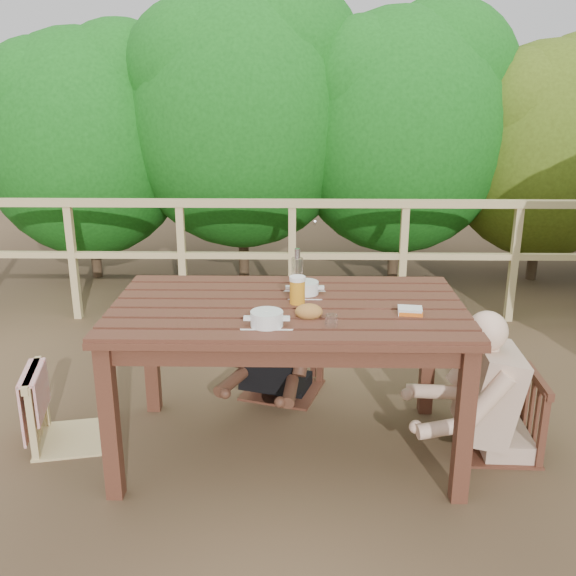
{
  "coord_description": "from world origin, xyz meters",
  "views": [
    {
      "loc": [
        0.05,
        -3.05,
        1.9
      ],
      "look_at": [
        0.0,
        0.05,
        0.9
      ],
      "focal_mm": 40.09,
      "sensor_mm": 36.0,
      "label": 1
    }
  ],
  "objects_px": {
    "chair_far": "(282,325)",
    "beer_glass": "(297,291)",
    "soup_far": "(305,289)",
    "chair_left": "(66,373)",
    "tumbler": "(331,322)",
    "table": "(288,380)",
    "diner_right": "(514,338)",
    "woman": "(282,303)",
    "soup_near": "(267,320)",
    "butter_tub": "(410,312)",
    "bread_roll": "(309,312)",
    "chair_right": "(504,380)",
    "bottle": "(297,272)"
  },
  "relations": [
    {
      "from": "chair_far",
      "to": "beer_glass",
      "type": "relative_size",
      "value": 5.79
    },
    {
      "from": "soup_far",
      "to": "chair_left",
      "type": "bearing_deg",
      "value": -175.79
    },
    {
      "from": "tumbler",
      "to": "table",
      "type": "bearing_deg",
      "value": 123.98
    },
    {
      "from": "chair_far",
      "to": "beer_glass",
      "type": "distance_m",
      "value": 0.81
    },
    {
      "from": "soup_far",
      "to": "diner_right",
      "type": "bearing_deg",
      "value": -7.62
    },
    {
      "from": "table",
      "to": "beer_glass",
      "type": "relative_size",
      "value": 11.25
    },
    {
      "from": "woman",
      "to": "soup_near",
      "type": "relative_size",
      "value": 4.66
    },
    {
      "from": "tumbler",
      "to": "butter_tub",
      "type": "bearing_deg",
      "value": 22.88
    },
    {
      "from": "table",
      "to": "bread_roll",
      "type": "xyz_separation_m",
      "value": [
        0.1,
        -0.18,
        0.45
      ]
    },
    {
      "from": "bread_roll",
      "to": "tumbler",
      "type": "bearing_deg",
      "value": -50.12
    },
    {
      "from": "chair_far",
      "to": "chair_left",
      "type": "bearing_deg",
      "value": -134.55
    },
    {
      "from": "table",
      "to": "chair_far",
      "type": "height_order",
      "value": "chair_far"
    },
    {
      "from": "bread_roll",
      "to": "chair_far",
      "type": "bearing_deg",
      "value": 99.71
    },
    {
      "from": "diner_right",
      "to": "chair_left",
      "type": "bearing_deg",
      "value": 90.77
    },
    {
      "from": "soup_far",
      "to": "chair_right",
      "type": "bearing_deg",
      "value": -7.83
    },
    {
      "from": "bottle",
      "to": "tumbler",
      "type": "relative_size",
      "value": 3.72
    },
    {
      "from": "chair_far",
      "to": "beer_glass",
      "type": "height_order",
      "value": "beer_glass"
    },
    {
      "from": "bread_roll",
      "to": "tumbler",
      "type": "relative_size",
      "value": 1.92
    },
    {
      "from": "table",
      "to": "diner_right",
      "type": "relative_size",
      "value": 1.37
    },
    {
      "from": "woman",
      "to": "beer_glass",
      "type": "relative_size",
      "value": 7.54
    },
    {
      "from": "chair_left",
      "to": "woman",
      "type": "distance_m",
      "value": 1.32
    },
    {
      "from": "woman",
      "to": "bread_roll",
      "type": "distance_m",
      "value": 0.94
    },
    {
      "from": "tumbler",
      "to": "butter_tub",
      "type": "xyz_separation_m",
      "value": [
        0.38,
        0.16,
        -0.01
      ]
    },
    {
      "from": "bread_roll",
      "to": "table",
      "type": "bearing_deg",
      "value": 119.49
    },
    {
      "from": "chair_far",
      "to": "woman",
      "type": "relative_size",
      "value": 0.77
    },
    {
      "from": "bread_roll",
      "to": "bottle",
      "type": "relative_size",
      "value": 0.52
    },
    {
      "from": "butter_tub",
      "to": "soup_near",
      "type": "bearing_deg",
      "value": -158.81
    },
    {
      "from": "chair_far",
      "to": "diner_right",
      "type": "relative_size",
      "value": 0.7
    },
    {
      "from": "table",
      "to": "beer_glass",
      "type": "xyz_separation_m",
      "value": [
        0.05,
        0.01,
        0.49
      ]
    },
    {
      "from": "beer_glass",
      "to": "butter_tub",
      "type": "relative_size",
      "value": 1.35
    },
    {
      "from": "chair_left",
      "to": "chair_far",
      "type": "distance_m",
      "value": 1.3
    },
    {
      "from": "woman",
      "to": "butter_tub",
      "type": "distance_m",
      "value": 1.09
    },
    {
      "from": "chair_left",
      "to": "bottle",
      "type": "distance_m",
      "value": 1.35
    },
    {
      "from": "beer_glass",
      "to": "chair_right",
      "type": "bearing_deg",
      "value": 0.75
    },
    {
      "from": "diner_right",
      "to": "bread_roll",
      "type": "relative_size",
      "value": 9.71
    },
    {
      "from": "chair_right",
      "to": "beer_glass",
      "type": "xyz_separation_m",
      "value": [
        -1.08,
        -0.01,
        0.49
      ]
    },
    {
      "from": "soup_far",
      "to": "tumbler",
      "type": "bearing_deg",
      "value": -75.9
    },
    {
      "from": "tumbler",
      "to": "diner_right",
      "type": "bearing_deg",
      "value": 18.83
    },
    {
      "from": "table",
      "to": "butter_tub",
      "type": "distance_m",
      "value": 0.74
    },
    {
      "from": "chair_right",
      "to": "tumbler",
      "type": "xyz_separation_m",
      "value": [
        -0.93,
        -0.33,
        0.44
      ]
    },
    {
      "from": "woman",
      "to": "beer_glass",
      "type": "distance_m",
      "value": 0.77
    },
    {
      "from": "chair_left",
      "to": "butter_tub",
      "type": "bearing_deg",
      "value": -108.67
    },
    {
      "from": "chair_left",
      "to": "tumbler",
      "type": "bearing_deg",
      "value": -116.88
    },
    {
      "from": "bread_roll",
      "to": "butter_tub",
      "type": "xyz_separation_m",
      "value": [
        0.49,
        0.04,
        -0.01
      ]
    },
    {
      "from": "woman",
      "to": "tumbler",
      "type": "distance_m",
      "value": 1.07
    },
    {
      "from": "diner_right",
      "to": "butter_tub",
      "type": "distance_m",
      "value": 0.63
    },
    {
      "from": "soup_far",
      "to": "butter_tub",
      "type": "height_order",
      "value": "soup_far"
    },
    {
      "from": "soup_far",
      "to": "butter_tub",
      "type": "relative_size",
      "value": 2.1
    },
    {
      "from": "diner_right",
      "to": "butter_tub",
      "type": "xyz_separation_m",
      "value": [
        -0.57,
        -0.16,
        0.2
      ]
    },
    {
      "from": "beer_glass",
      "to": "bottle",
      "type": "bearing_deg",
      "value": 90.39
    }
  ]
}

